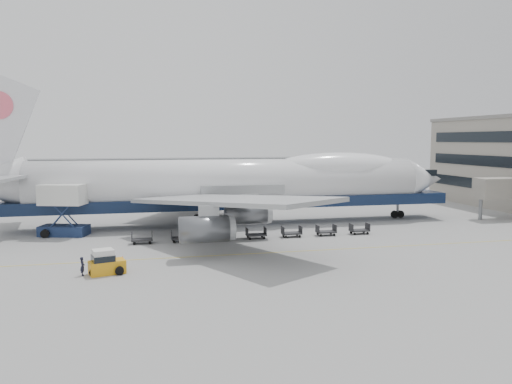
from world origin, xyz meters
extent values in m
plane|color=gray|center=(0.00, 0.00, 0.00)|extent=(260.00, 260.00, 0.00)
cube|color=gold|center=(0.00, -6.00, 0.01)|extent=(60.00, 0.15, 0.01)
cube|color=gray|center=(40.00, 8.00, 4.50)|extent=(9.00, 3.00, 3.00)
cylinder|color=slate|center=(36.00, 8.00, 1.50)|extent=(0.50, 0.50, 3.00)
cube|color=slate|center=(-10.00, 70.00, 3.50)|extent=(110.00, 8.00, 7.00)
cylinder|color=white|center=(0.00, 12.00, 5.70)|extent=(52.00, 6.40, 6.40)
cube|color=#101E3B|center=(1.00, 12.00, 3.14)|extent=(60.00, 5.76, 1.50)
cone|color=white|center=(29.00, 12.00, 5.70)|extent=(6.00, 6.40, 6.40)
ellipsoid|color=white|center=(15.60, 12.00, 7.46)|extent=(20.67, 5.78, 4.56)
cube|color=#9EA0A3|center=(-3.00, -2.28, 5.10)|extent=(20.35, 26.74, 2.26)
cube|color=#9EA0A3|center=(-3.00, 26.28, 5.10)|extent=(20.35, 26.74, 2.26)
cylinder|color=#595B60|center=(-6.00, 31.00, 2.90)|extent=(4.80, 2.60, 2.60)
cylinder|color=#595B60|center=(0.00, 22.00, 2.90)|extent=(4.80, 2.60, 2.60)
cylinder|color=#595B60|center=(0.00, 2.00, 2.90)|extent=(4.80, 2.60, 2.60)
cylinder|color=#595B60|center=(-6.00, -7.00, 2.90)|extent=(4.80, 2.60, 2.60)
cylinder|color=slate|center=(25.00, 12.00, 1.25)|extent=(0.36, 0.36, 2.50)
cylinder|color=black|center=(25.00, 12.00, 0.55)|extent=(1.10, 0.45, 1.10)
cylinder|color=slate|center=(-3.00, 9.00, 1.25)|extent=(0.36, 0.36, 2.50)
cylinder|color=black|center=(-3.00, 9.00, 0.55)|extent=(1.10, 0.45, 1.10)
cylinder|color=slate|center=(-3.00, 15.00, 1.25)|extent=(0.36, 0.36, 2.50)
cylinder|color=black|center=(-3.00, 15.00, 0.55)|extent=(1.10, 0.45, 1.10)
cube|color=#19284C|center=(-21.09, 8.50, 0.61)|extent=(6.11, 4.18, 1.23)
cube|color=silver|center=(-21.09, 8.50, 5.00)|extent=(5.75, 4.26, 2.45)
cube|color=#19284C|center=(-21.09, 7.27, 2.80)|extent=(3.83, 1.27, 4.39)
cube|color=#19284C|center=(-21.09, 9.73, 2.80)|extent=(3.83, 1.27, 4.39)
cube|color=slate|center=(-21.09, 10.28, 5.00)|extent=(2.95, 2.06, 0.15)
cylinder|color=black|center=(-23.10, 7.39, 0.50)|extent=(1.00, 0.39, 1.00)
cylinder|color=black|center=(-23.10, 9.61, 0.50)|extent=(1.00, 0.39, 1.00)
cylinder|color=black|center=(-19.08, 7.39, 0.50)|extent=(1.00, 0.39, 1.00)
cylinder|color=black|center=(-19.08, 9.61, 0.50)|extent=(1.00, 0.39, 1.00)
cube|color=orange|center=(-14.84, -10.64, 0.58)|extent=(3.27, 2.32, 1.16)
cube|color=silver|center=(-15.15, -10.72, 1.64)|extent=(2.03, 1.88, 1.05)
cube|color=black|center=(-15.15, -10.72, 1.42)|extent=(2.16, 2.01, 0.53)
cylinder|color=black|center=(-15.90, -11.32, 0.37)|extent=(0.74, 0.32, 0.74)
cylinder|color=black|center=(-15.90, -9.95, 0.37)|extent=(0.74, 0.32, 0.74)
cylinder|color=black|center=(-13.79, -11.32, 0.37)|extent=(0.74, 0.32, 0.74)
cylinder|color=black|center=(-13.79, -9.95, 0.37)|extent=(0.74, 0.32, 0.74)
imported|color=black|center=(-16.84, -10.84, 0.81)|extent=(0.45, 0.63, 1.62)
cone|color=#F7490D|center=(-13.71, -6.54, 0.28)|extent=(0.36, 0.36, 0.57)
cube|color=#F7490D|center=(-13.71, -6.54, 0.02)|extent=(0.38, 0.38, 0.03)
cube|color=#2D2D30|center=(-11.90, 1.52, 0.45)|extent=(2.30, 1.35, 0.18)
cube|color=#2D2D30|center=(-13.00, 1.52, 0.85)|extent=(0.08, 1.35, 0.90)
cube|color=#2D2D30|center=(-10.80, 1.52, 0.85)|extent=(0.08, 1.35, 0.90)
cylinder|color=black|center=(-12.75, 0.97, 0.15)|extent=(0.30, 0.12, 0.30)
cylinder|color=black|center=(-12.75, 2.07, 0.15)|extent=(0.30, 0.12, 0.30)
cylinder|color=black|center=(-11.05, 0.97, 0.15)|extent=(0.30, 0.12, 0.30)
cylinder|color=black|center=(-11.05, 2.07, 0.15)|extent=(0.30, 0.12, 0.30)
cube|color=#2D2D30|center=(-7.56, 1.52, 0.45)|extent=(2.30, 1.35, 0.18)
cube|color=#2D2D30|center=(-8.66, 1.52, 0.85)|extent=(0.08, 1.35, 0.90)
cube|color=#2D2D30|center=(-6.46, 1.52, 0.85)|extent=(0.08, 1.35, 0.90)
cylinder|color=black|center=(-8.41, 0.97, 0.15)|extent=(0.30, 0.12, 0.30)
cylinder|color=black|center=(-8.41, 2.07, 0.15)|extent=(0.30, 0.12, 0.30)
cylinder|color=black|center=(-6.71, 0.97, 0.15)|extent=(0.30, 0.12, 0.30)
cylinder|color=black|center=(-6.71, 2.07, 0.15)|extent=(0.30, 0.12, 0.30)
cube|color=#2D2D30|center=(-3.22, 1.52, 0.45)|extent=(2.30, 1.35, 0.18)
cube|color=#2D2D30|center=(-4.32, 1.52, 0.85)|extent=(0.08, 1.35, 0.90)
cube|color=#2D2D30|center=(-2.12, 1.52, 0.85)|extent=(0.08, 1.35, 0.90)
cylinder|color=black|center=(-4.07, 0.97, 0.15)|extent=(0.30, 0.12, 0.30)
cylinder|color=black|center=(-4.07, 2.07, 0.15)|extent=(0.30, 0.12, 0.30)
cylinder|color=black|center=(-2.37, 0.97, 0.15)|extent=(0.30, 0.12, 0.30)
cylinder|color=black|center=(-2.37, 2.07, 0.15)|extent=(0.30, 0.12, 0.30)
cube|color=#2D2D30|center=(1.13, 1.52, 0.45)|extent=(2.30, 1.35, 0.18)
cube|color=#2D2D30|center=(0.03, 1.52, 0.85)|extent=(0.08, 1.35, 0.90)
cube|color=#2D2D30|center=(2.23, 1.52, 0.85)|extent=(0.08, 1.35, 0.90)
cylinder|color=black|center=(0.28, 0.97, 0.15)|extent=(0.30, 0.12, 0.30)
cylinder|color=black|center=(0.28, 2.07, 0.15)|extent=(0.30, 0.12, 0.30)
cylinder|color=black|center=(1.98, 0.97, 0.15)|extent=(0.30, 0.12, 0.30)
cylinder|color=black|center=(1.98, 2.07, 0.15)|extent=(0.30, 0.12, 0.30)
cube|color=#2D2D30|center=(5.47, 1.52, 0.45)|extent=(2.30, 1.35, 0.18)
cube|color=#2D2D30|center=(4.37, 1.52, 0.85)|extent=(0.08, 1.35, 0.90)
cube|color=#2D2D30|center=(6.57, 1.52, 0.85)|extent=(0.08, 1.35, 0.90)
cylinder|color=black|center=(4.62, 0.97, 0.15)|extent=(0.30, 0.12, 0.30)
cylinder|color=black|center=(4.62, 2.07, 0.15)|extent=(0.30, 0.12, 0.30)
cylinder|color=black|center=(6.32, 0.97, 0.15)|extent=(0.30, 0.12, 0.30)
cylinder|color=black|center=(6.32, 2.07, 0.15)|extent=(0.30, 0.12, 0.30)
cube|color=#2D2D30|center=(9.82, 1.52, 0.45)|extent=(2.30, 1.35, 0.18)
cube|color=#2D2D30|center=(8.72, 1.52, 0.85)|extent=(0.08, 1.35, 0.90)
cube|color=#2D2D30|center=(10.92, 1.52, 0.85)|extent=(0.08, 1.35, 0.90)
cylinder|color=black|center=(8.97, 0.97, 0.15)|extent=(0.30, 0.12, 0.30)
cylinder|color=black|center=(8.97, 2.07, 0.15)|extent=(0.30, 0.12, 0.30)
cylinder|color=black|center=(10.67, 0.97, 0.15)|extent=(0.30, 0.12, 0.30)
cylinder|color=black|center=(10.67, 2.07, 0.15)|extent=(0.30, 0.12, 0.30)
cube|color=#2D2D30|center=(14.16, 1.52, 0.45)|extent=(2.30, 1.35, 0.18)
cube|color=#2D2D30|center=(13.06, 1.52, 0.85)|extent=(0.08, 1.35, 0.90)
cube|color=#2D2D30|center=(15.26, 1.52, 0.85)|extent=(0.08, 1.35, 0.90)
cylinder|color=black|center=(13.31, 0.97, 0.15)|extent=(0.30, 0.12, 0.30)
cylinder|color=black|center=(13.31, 2.07, 0.15)|extent=(0.30, 0.12, 0.30)
cylinder|color=black|center=(15.01, 0.97, 0.15)|extent=(0.30, 0.12, 0.30)
cylinder|color=black|center=(15.01, 2.07, 0.15)|extent=(0.30, 0.12, 0.30)
camera|label=1|loc=(-11.63, -54.58, 11.54)|focal=35.00mm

